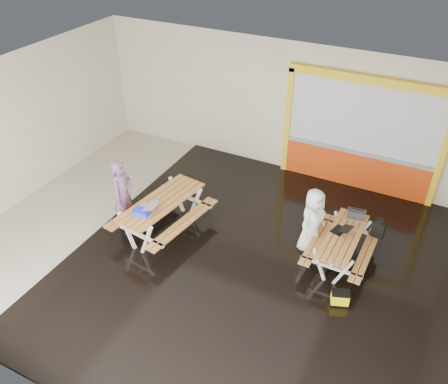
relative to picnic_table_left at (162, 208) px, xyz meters
The scene contains 14 objects.
room 1.60m from the picnic_table_left, ahead, with size 10.02×8.02×3.52m.
deck 2.49m from the picnic_table_left, ahead, with size 7.50×7.98×0.05m, color black.
kiosk 5.11m from the picnic_table_left, 48.34° to the left, with size 3.88×0.16×3.00m.
picnic_table_left is the anchor object (origin of this frame).
picnic_table_right 3.90m from the picnic_table_left, 11.83° to the left, with size 1.27×1.83×0.72m.
person_left 0.92m from the picnic_table_left, 166.07° to the right, with size 0.61×0.40×1.66m, color #744E6E.
person_right 3.26m from the picnic_table_left, 16.58° to the left, with size 0.73×0.48×1.50m, color white.
laptop_left 0.50m from the picnic_table_left, 100.40° to the right, with size 0.48×0.44×0.18m.
laptop_right 3.85m from the picnic_table_left, 13.48° to the left, with size 0.44×0.41×0.15m.
blue_pouch 0.64m from the picnic_table_left, 100.69° to the right, with size 0.34×0.24×0.10m, color #1D30F1.
toolbox 4.18m from the picnic_table_left, 21.26° to the left, with size 0.40×0.23×0.22m.
backpack 4.62m from the picnic_table_left, 18.10° to the left, with size 0.28×0.21×0.43m.
dark_case 3.63m from the picnic_table_left, ahead, with size 0.39×0.29×0.15m, color black.
fluke_bag 4.18m from the picnic_table_left, ahead, with size 0.39×0.32×0.29m.
Camera 1 is at (3.76, -6.56, 6.72)m, focal length 37.27 mm.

